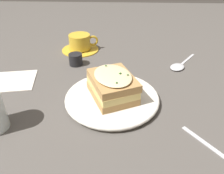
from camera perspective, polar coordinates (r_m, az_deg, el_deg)
The scene contains 7 objects.
ground_plane at distance 0.59m, azimuth -0.71°, elevation -3.62°, with size 2.40×2.40×0.00m, color #514C47.
dinner_plate at distance 0.58m, azimuth 0.00°, elevation -3.04°, with size 0.25×0.25×0.02m.
sandwich at distance 0.56m, azimuth 0.09°, elevation 0.46°, with size 0.15×0.17×0.07m.
teacup_with_saucer at distance 0.88m, azimuth -8.30°, elevation 11.15°, with size 0.14×0.14×0.06m.
spoon at distance 0.78m, azimuth 16.99°, elevation 5.26°, with size 0.12×0.15×0.01m.
napkin at distance 0.74m, azimuth -25.13°, elevation 1.48°, with size 0.15×0.12×0.00m, color silver.
condiment_pot at distance 0.77m, azimuth -9.47°, elevation 7.13°, with size 0.05×0.05×0.04m, color black.
Camera 1 is at (0.03, -0.47, 0.35)m, focal length 35.00 mm.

